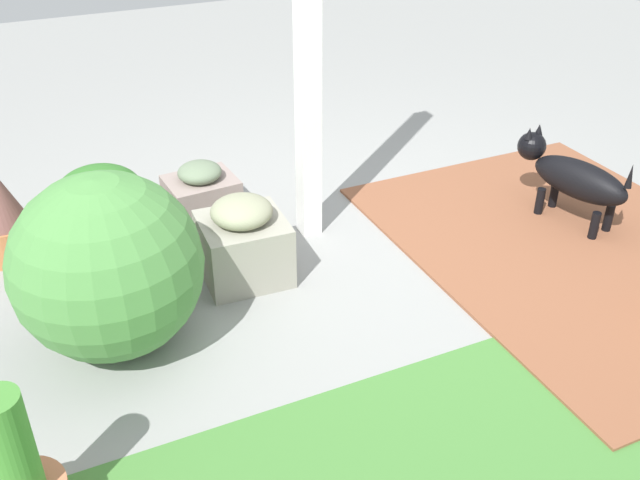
% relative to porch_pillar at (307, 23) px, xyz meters
% --- Properties ---
extents(ground_plane, '(12.00, 12.00, 0.00)m').
position_rel_porch_pillar_xyz_m(ground_plane, '(-0.16, 0.27, -1.21)').
color(ground_plane, gray).
extents(brick_path, '(1.80, 2.40, 0.02)m').
position_rel_porch_pillar_xyz_m(brick_path, '(-1.28, 0.83, -1.20)').
color(brick_path, brown).
rests_on(brick_path, ground).
extents(porch_pillar, '(0.11, 0.11, 2.41)m').
position_rel_porch_pillar_xyz_m(porch_pillar, '(0.00, 0.00, 0.00)').
color(porch_pillar, white).
rests_on(porch_pillar, ground).
extents(stone_planter_nearest, '(0.42, 0.36, 0.38)m').
position_rel_porch_pillar_xyz_m(stone_planter_nearest, '(0.53, -0.38, -1.04)').
color(stone_planter_nearest, gray).
rests_on(stone_planter_nearest, ground).
extents(stone_planter_near, '(0.45, 0.43, 0.46)m').
position_rel_porch_pillar_xyz_m(stone_planter_near, '(0.50, 0.29, -0.99)').
color(stone_planter_near, gray).
rests_on(stone_planter_near, ground).
extents(round_shrub, '(0.84, 0.84, 0.84)m').
position_rel_porch_pillar_xyz_m(round_shrub, '(1.21, 0.56, -0.79)').
color(round_shrub, '#4C8943').
rests_on(round_shrub, ground).
extents(terracotta_pot_spiky, '(0.31, 0.31, 0.55)m').
position_rel_porch_pillar_xyz_m(terracotta_pot_spiky, '(1.61, -0.44, -0.94)').
color(terracotta_pot_spiky, '#BB6F40').
rests_on(terracotta_pot_spiky, ground).
extents(terracotta_pot_broad, '(0.46, 0.46, 0.51)m').
position_rel_porch_pillar_xyz_m(terracotta_pot_broad, '(1.11, -0.26, -0.90)').
color(terracotta_pot_broad, '#A2573B').
rests_on(terracotta_pot_broad, ground).
extents(dog, '(0.34, 0.75, 0.51)m').
position_rel_porch_pillar_xyz_m(dog, '(-1.44, 0.53, -0.91)').
color(dog, black).
rests_on(dog, ground).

